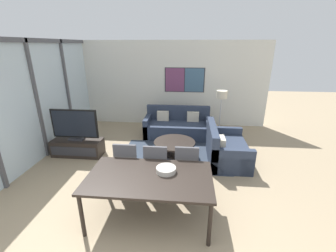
% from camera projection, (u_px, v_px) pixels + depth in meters
% --- Properties ---
extents(wall_back, '(6.65, 0.09, 2.80)m').
position_uv_depth(wall_back, '(168.00, 84.00, 7.58)').
color(wall_back, silver).
rests_on(wall_back, ground_plane).
extents(window_wall_left, '(0.07, 5.51, 2.80)m').
position_uv_depth(window_wall_left, '(35.00, 96.00, 5.22)').
color(window_wall_left, silver).
rests_on(window_wall_left, ground_plane).
extents(area_rug, '(2.67, 1.72, 0.01)m').
position_uv_depth(area_rug, '(174.00, 155.00, 5.71)').
color(area_rug, '#333D4C').
rests_on(area_rug, ground_plane).
extents(tv_console, '(1.24, 0.49, 0.42)m').
position_uv_depth(tv_console, '(78.00, 147.00, 5.69)').
color(tv_console, black).
rests_on(tv_console, ground_plane).
extents(television, '(1.15, 0.20, 0.79)m').
position_uv_depth(television, '(75.00, 125.00, 5.48)').
color(television, '#2D2D33').
rests_on(television, tv_console).
extents(sofa_main, '(1.97, 0.92, 0.86)m').
position_uv_depth(sofa_main, '(178.00, 126.00, 6.94)').
color(sofa_main, '#2D384C').
rests_on(sofa_main, ground_plane).
extents(sofa_side, '(0.92, 1.48, 0.86)m').
position_uv_depth(sofa_side, '(224.00, 149.00, 5.42)').
color(sofa_side, '#2D384C').
rests_on(sofa_side, ground_plane).
extents(coffee_table, '(1.03, 1.03, 0.38)m').
position_uv_depth(coffee_table, '(174.00, 145.00, 5.62)').
color(coffee_table, black).
rests_on(coffee_table, ground_plane).
extents(dining_table, '(1.93, 1.09, 0.76)m').
position_uv_depth(dining_table, '(149.00, 180.00, 3.46)').
color(dining_table, black).
rests_on(dining_table, ground_plane).
extents(dining_chair_left, '(0.46, 0.46, 0.97)m').
position_uv_depth(dining_chair_left, '(127.00, 163.00, 4.27)').
color(dining_chair_left, '#4C4C51').
rests_on(dining_chair_left, ground_plane).
extents(dining_chair_centre, '(0.46, 0.46, 0.97)m').
position_uv_depth(dining_chair_centre, '(156.00, 165.00, 4.20)').
color(dining_chair_centre, '#4C4C51').
rests_on(dining_chair_centre, ground_plane).
extents(dining_chair_right, '(0.46, 0.46, 0.97)m').
position_uv_depth(dining_chair_right, '(186.00, 166.00, 4.17)').
color(dining_chair_right, '#4C4C51').
rests_on(dining_chair_right, ground_plane).
extents(fruit_bowl, '(0.31, 0.31, 0.08)m').
position_uv_depth(fruit_bowl, '(166.00, 169.00, 3.54)').
color(fruit_bowl, '#B7B2A8').
rests_on(fruit_bowl, dining_table).
extents(floor_lamp, '(0.32, 0.32, 1.40)m').
position_uv_depth(floor_lamp, '(221.00, 98.00, 6.57)').
color(floor_lamp, '#2D2D33').
rests_on(floor_lamp, ground_plane).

